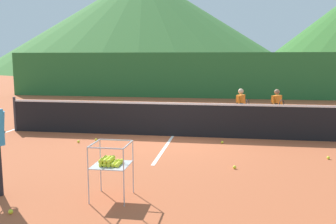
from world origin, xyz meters
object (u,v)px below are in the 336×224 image
(tennis_ball_4, at_px, (96,140))
(tennis_ball_6, at_px, (79,142))
(tennis_net, at_px, (173,119))
(tennis_ball_2, at_px, (235,167))
(tennis_ball_0, at_px, (11,212))
(tennis_ball_5, at_px, (328,158))
(tennis_ball_8, at_px, (222,142))
(student_0, at_px, (241,104))
(ball_cart, at_px, (110,162))
(student_1, at_px, (277,105))

(tennis_ball_4, bearing_deg, tennis_ball_6, -142.91)
(tennis_net, xyz_separation_m, tennis_ball_2, (1.69, -2.90, -0.47))
(tennis_ball_0, bearing_deg, tennis_ball_6, 100.33)
(tennis_ball_5, height_order, tennis_ball_8, same)
(tennis_ball_5, bearing_deg, tennis_ball_8, 153.93)
(tennis_ball_8, bearing_deg, student_0, 76.39)
(tennis_ball_6, xyz_separation_m, tennis_ball_8, (3.76, 0.51, 0.00))
(tennis_net, height_order, tennis_ball_0, tennis_net)
(ball_cart, relative_size, tennis_ball_2, 13.22)
(tennis_net, height_order, ball_cart, tennis_net)
(student_1, bearing_deg, tennis_net, -150.55)
(tennis_ball_2, bearing_deg, tennis_ball_5, 26.74)
(tennis_ball_4, xyz_separation_m, tennis_ball_5, (5.72, -0.93, 0.00))
(ball_cart, height_order, tennis_ball_4, ball_cart)
(tennis_ball_0, bearing_deg, student_0, 63.85)
(tennis_ball_0, bearing_deg, tennis_ball_4, 95.12)
(student_0, height_order, tennis_ball_4, student_0)
(student_0, xyz_separation_m, tennis_ball_0, (-3.50, -7.13, -0.73))
(tennis_ball_6, bearing_deg, student_1, 28.54)
(tennis_net, xyz_separation_m, student_1, (3.08, 1.74, 0.25))
(student_0, xyz_separation_m, tennis_ball_5, (1.80, -3.38, -0.73))
(student_0, relative_size, tennis_ball_6, 18.66)
(ball_cart, xyz_separation_m, tennis_ball_5, (4.06, 2.94, -0.56))
(ball_cart, distance_m, tennis_ball_5, 5.04)
(tennis_ball_4, bearing_deg, tennis_ball_5, -9.22)
(student_1, relative_size, tennis_ball_6, 18.32)
(tennis_net, distance_m, tennis_ball_6, 2.68)
(ball_cart, distance_m, tennis_ball_4, 4.25)
(tennis_ball_5, bearing_deg, tennis_net, 153.75)
(tennis_ball_0, xyz_separation_m, tennis_ball_5, (5.30, 3.75, 0.00))
(tennis_net, bearing_deg, student_0, 38.06)
(ball_cart, xyz_separation_m, tennis_ball_2, (1.99, 1.89, -0.56))
(student_1, bearing_deg, tennis_ball_6, -151.46)
(tennis_ball_0, bearing_deg, tennis_ball_8, 58.84)
(tennis_ball_2, bearing_deg, tennis_ball_0, -140.08)
(tennis_net, xyz_separation_m, ball_cart, (-0.30, -4.79, 0.09))
(student_1, relative_size, tennis_ball_2, 18.32)
(student_0, xyz_separation_m, ball_cart, (-2.26, -6.32, -0.17))
(tennis_net, height_order, tennis_ball_5, tennis_net)
(tennis_ball_5, xyz_separation_m, tennis_ball_8, (-2.34, 1.15, 0.00))
(student_1, distance_m, tennis_ball_2, 4.89)
(tennis_net, bearing_deg, tennis_ball_2, -59.76)
(student_1, relative_size, tennis_ball_8, 18.32)
(tennis_ball_2, bearing_deg, student_1, 73.27)
(tennis_net, bearing_deg, tennis_ball_5, -26.25)
(tennis_ball_6, height_order, tennis_ball_8, same)
(tennis_net, xyz_separation_m, tennis_ball_8, (1.41, -0.71, -0.47))
(tennis_ball_0, relative_size, tennis_ball_6, 1.00)
(tennis_ball_4, bearing_deg, tennis_ball_0, -84.88)
(tennis_ball_4, relative_size, tennis_ball_5, 1.00)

